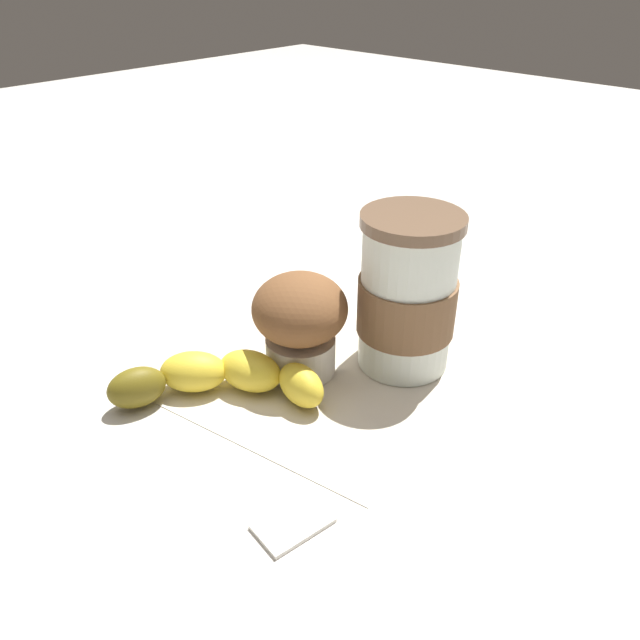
# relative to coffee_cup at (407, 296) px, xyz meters

# --- Properties ---
(ground_plane) EXTENTS (3.00, 3.00, 0.00)m
(ground_plane) POSITION_rel_coffee_cup_xyz_m (0.06, -0.05, -0.07)
(ground_plane) COLOR beige
(paper_napkin) EXTENTS (0.27, 0.27, 0.00)m
(paper_napkin) POSITION_rel_coffee_cup_xyz_m (0.06, -0.05, -0.07)
(paper_napkin) COLOR beige
(paper_napkin) RESTS_ON ground_plane
(coffee_cup) EXTENTS (0.09, 0.09, 0.14)m
(coffee_cup) POSITION_rel_coffee_cup_xyz_m (0.00, 0.00, 0.00)
(coffee_cup) COLOR silver
(coffee_cup) RESTS_ON paper_napkin
(muffin) EXTENTS (0.08, 0.08, 0.09)m
(muffin) POSITION_rel_coffee_cup_xyz_m (0.07, -0.06, -0.02)
(muffin) COLOR white
(muffin) RESTS_ON paper_napkin
(banana) EXTENTS (0.14, 0.14, 0.04)m
(banana) POSITION_rel_coffee_cup_xyz_m (0.15, -0.08, -0.05)
(banana) COLOR yellow
(banana) RESTS_ON paper_napkin
(sugar_packet) EXTENTS (0.05, 0.04, 0.01)m
(sugar_packet) POSITION_rel_coffee_cup_xyz_m (0.20, 0.06, -0.07)
(sugar_packet) COLOR white
(sugar_packet) RESTS_ON ground_plane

